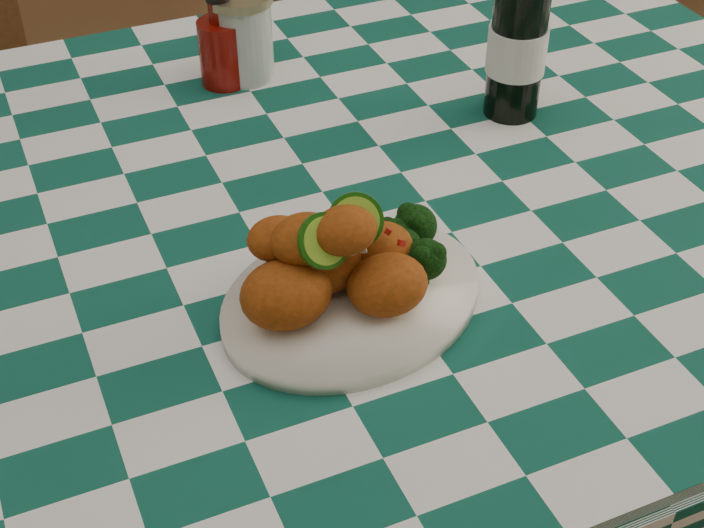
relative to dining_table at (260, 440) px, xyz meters
name	(u,v)px	position (x,y,z in m)	size (l,w,h in m)	color
dining_table	(260,440)	(0.00, 0.00, 0.00)	(1.66, 1.06, 0.79)	#0E4A3B
plate	(352,299)	(0.05, -0.20, 0.40)	(0.28, 0.22, 0.02)	white
fried_chicken_pile	(341,253)	(0.04, -0.20, 0.47)	(0.17, 0.12, 0.11)	#9B400F
broccoli_side	(416,247)	(0.13, -0.19, 0.44)	(0.07, 0.07, 0.05)	black
ketchup_bottle	(221,37)	(0.08, 0.30, 0.46)	(0.06, 0.06, 0.14)	#660A05
mason_jar	(242,36)	(0.11, 0.31, 0.45)	(0.09, 0.09, 0.12)	#B2BCBA
beer_bottle	(520,23)	(0.40, 0.07, 0.52)	(0.08, 0.08, 0.25)	black
wooden_chair_right	(378,92)	(0.49, 0.67, 0.10)	(0.45, 0.47, 0.98)	#472814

